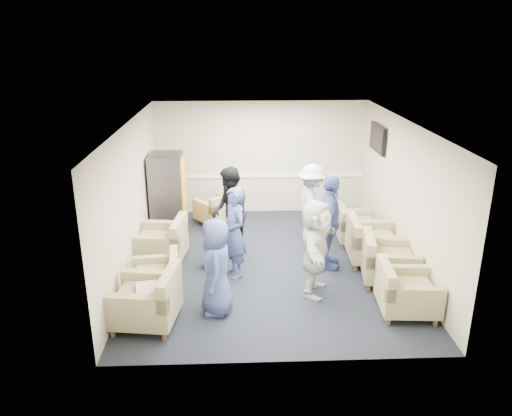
{
  "coord_description": "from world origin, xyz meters",
  "views": [
    {
      "loc": [
        -0.61,
        -8.63,
        4.21
      ],
      "look_at": [
        -0.24,
        0.2,
        1.07
      ],
      "focal_mm": 35.0,
      "sensor_mm": 36.0,
      "label": 1
    }
  ],
  "objects_px": {
    "vending_machine": "(168,193)",
    "person_front_right": "(316,248)",
    "person_back_left": "(230,212)",
    "person_mid_right": "(329,223)",
    "person_front_left": "(216,267)",
    "armchair_right_near": "(404,293)",
    "person_back_right": "(312,205)",
    "armchair_left_mid": "(159,278)",
    "armchair_corner": "(218,211)",
    "armchair_left_near": "(149,302)",
    "armchair_right_midnear": "(386,262)",
    "armchair_right_far": "(354,227)",
    "person_mid_left": "(234,233)",
    "armchair_right_midfar": "(370,244)",
    "armchair_left_far": "(163,244)"
  },
  "relations": [
    {
      "from": "armchair_right_midnear",
      "to": "person_front_left",
      "type": "xyz_separation_m",
      "value": [
        -2.94,
        -0.89,
        0.41
      ]
    },
    {
      "from": "armchair_right_far",
      "to": "armchair_corner",
      "type": "relative_size",
      "value": 0.77
    },
    {
      "from": "armchair_right_near",
      "to": "person_mid_right",
      "type": "xyz_separation_m",
      "value": [
        -0.9,
        1.66,
        0.55
      ]
    },
    {
      "from": "armchair_left_mid",
      "to": "person_mid_right",
      "type": "height_order",
      "value": "person_mid_right"
    },
    {
      "from": "armchair_right_far",
      "to": "person_mid_left",
      "type": "bearing_deg",
      "value": 121.89
    },
    {
      "from": "armchair_right_near",
      "to": "person_back_right",
      "type": "relative_size",
      "value": 0.55
    },
    {
      "from": "person_front_left",
      "to": "person_mid_left",
      "type": "relative_size",
      "value": 0.93
    },
    {
      "from": "person_back_right",
      "to": "person_mid_left",
      "type": "bearing_deg",
      "value": 124.12
    },
    {
      "from": "armchair_left_mid",
      "to": "person_front_left",
      "type": "xyz_separation_m",
      "value": [
        1.0,
        -0.59,
        0.47
      ]
    },
    {
      "from": "armchair_corner",
      "to": "vending_machine",
      "type": "distance_m",
      "value": 1.26
    },
    {
      "from": "armchair_left_mid",
      "to": "person_front_right",
      "type": "xyz_separation_m",
      "value": [
        2.62,
        -0.05,
        0.52
      ]
    },
    {
      "from": "armchair_corner",
      "to": "person_mid_left",
      "type": "bearing_deg",
      "value": 60.96
    },
    {
      "from": "person_front_left",
      "to": "person_mid_right",
      "type": "height_order",
      "value": "person_mid_right"
    },
    {
      "from": "person_back_left",
      "to": "person_mid_right",
      "type": "bearing_deg",
      "value": 60.55
    },
    {
      "from": "vending_machine",
      "to": "person_back_left",
      "type": "bearing_deg",
      "value": -44.0
    },
    {
      "from": "armchair_left_mid",
      "to": "person_mid_right",
      "type": "distance_m",
      "value": 3.21
    },
    {
      "from": "armchair_right_near",
      "to": "person_front_left",
      "type": "distance_m",
      "value": 2.96
    },
    {
      "from": "armchair_right_far",
      "to": "person_back_right",
      "type": "relative_size",
      "value": 0.5
    },
    {
      "from": "vending_machine",
      "to": "person_back_right",
      "type": "height_order",
      "value": "vending_machine"
    },
    {
      "from": "person_mid_left",
      "to": "armchair_right_midfar",
      "type": "bearing_deg",
      "value": 74.72
    },
    {
      "from": "armchair_corner",
      "to": "person_back_right",
      "type": "bearing_deg",
      "value": 111.28
    },
    {
      "from": "armchair_corner",
      "to": "person_front_left",
      "type": "relative_size",
      "value": 0.71
    },
    {
      "from": "armchair_left_mid",
      "to": "person_back_right",
      "type": "xyz_separation_m",
      "value": [
        2.86,
        2.03,
        0.54
      ]
    },
    {
      "from": "armchair_left_mid",
      "to": "vending_machine",
      "type": "bearing_deg",
      "value": 177.31
    },
    {
      "from": "armchair_left_near",
      "to": "armchair_right_near",
      "type": "bearing_deg",
      "value": 100.11
    },
    {
      "from": "armchair_left_near",
      "to": "person_mid_left",
      "type": "relative_size",
      "value": 0.64
    },
    {
      "from": "armchair_corner",
      "to": "person_mid_left",
      "type": "height_order",
      "value": "person_mid_left"
    },
    {
      "from": "armchair_corner",
      "to": "person_back_right",
      "type": "xyz_separation_m",
      "value": [
        1.97,
        -1.2,
        0.53
      ]
    },
    {
      "from": "armchair_left_far",
      "to": "person_mid_right",
      "type": "xyz_separation_m",
      "value": [
        3.12,
        -0.33,
        0.52
      ]
    },
    {
      "from": "armchair_corner",
      "to": "person_front_left",
      "type": "bearing_deg",
      "value": 54.19
    },
    {
      "from": "person_back_right",
      "to": "armchair_left_mid",
      "type": "bearing_deg",
      "value": 118.21
    },
    {
      "from": "person_back_left",
      "to": "person_mid_right",
      "type": "xyz_separation_m",
      "value": [
        1.83,
        -0.64,
        0.0
      ]
    },
    {
      "from": "armchair_right_midfar",
      "to": "person_mid_right",
      "type": "xyz_separation_m",
      "value": [
        -0.84,
        -0.2,
        0.52
      ]
    },
    {
      "from": "armchair_left_far",
      "to": "person_mid_left",
      "type": "xyz_separation_m",
      "value": [
        1.37,
        -0.6,
        0.46
      ]
    },
    {
      "from": "vending_machine",
      "to": "person_front_right",
      "type": "bearing_deg",
      "value": -46.21
    },
    {
      "from": "armchair_left_near",
      "to": "armchair_right_midnear",
      "type": "relative_size",
      "value": 1.01
    },
    {
      "from": "armchair_left_near",
      "to": "person_mid_right",
      "type": "bearing_deg",
      "value": 128.77
    },
    {
      "from": "armchair_right_far",
      "to": "person_mid_right",
      "type": "distance_m",
      "value": 1.5
    },
    {
      "from": "armchair_right_midnear",
      "to": "person_mid_left",
      "type": "height_order",
      "value": "person_mid_left"
    },
    {
      "from": "armchair_right_far",
      "to": "person_back_right",
      "type": "distance_m",
      "value": 1.07
    },
    {
      "from": "armchair_left_near",
      "to": "person_mid_right",
      "type": "height_order",
      "value": "person_mid_right"
    },
    {
      "from": "armchair_left_mid",
      "to": "armchair_right_midfar",
      "type": "distance_m",
      "value": 4.02
    },
    {
      "from": "person_mid_right",
      "to": "person_back_left",
      "type": "bearing_deg",
      "value": 79.76
    },
    {
      "from": "armchair_right_far",
      "to": "armchair_left_far",
      "type": "bearing_deg",
      "value": 104.27
    },
    {
      "from": "vending_machine",
      "to": "person_back_right",
      "type": "relative_size",
      "value": 1.03
    },
    {
      "from": "armchair_corner",
      "to": "person_mid_right",
      "type": "bearing_deg",
      "value": 95.19
    },
    {
      "from": "person_back_right",
      "to": "person_mid_right",
      "type": "bearing_deg",
      "value": -179.0
    },
    {
      "from": "armchair_left_mid",
      "to": "armchair_right_far",
      "type": "relative_size",
      "value": 0.99
    },
    {
      "from": "armchair_left_mid",
      "to": "person_back_left",
      "type": "bearing_deg",
      "value": 136.35
    },
    {
      "from": "armchair_left_mid",
      "to": "person_mid_right",
      "type": "relative_size",
      "value": 0.47
    }
  ]
}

